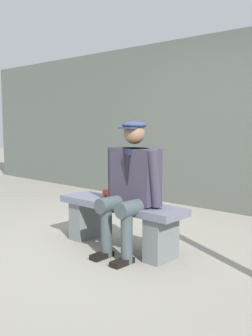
% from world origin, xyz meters
% --- Properties ---
extents(ground_plane, '(30.00, 30.00, 0.00)m').
position_xyz_m(ground_plane, '(0.00, 0.00, 0.00)').
color(ground_plane, gray).
extents(bench, '(1.46, 0.39, 0.49)m').
position_xyz_m(bench, '(0.00, 0.00, 0.32)').
color(bench, slate).
rests_on(bench, ground).
extents(seated_man, '(0.65, 0.58, 1.30)m').
position_xyz_m(seated_man, '(-0.21, 0.06, 0.72)').
color(seated_man, '#393444').
rests_on(seated_man, ground).
extents(rolled_magazine, '(0.26, 0.18, 0.07)m').
position_xyz_m(rolled_magazine, '(0.23, -0.07, 0.52)').
color(rolled_magazine, '#B21E1E').
rests_on(rolled_magazine, bench).
extents(stadium_wall, '(12.00, 0.24, 2.54)m').
position_xyz_m(stadium_wall, '(0.00, -2.32, 1.27)').
color(stadium_wall, '#595F57').
rests_on(stadium_wall, ground).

